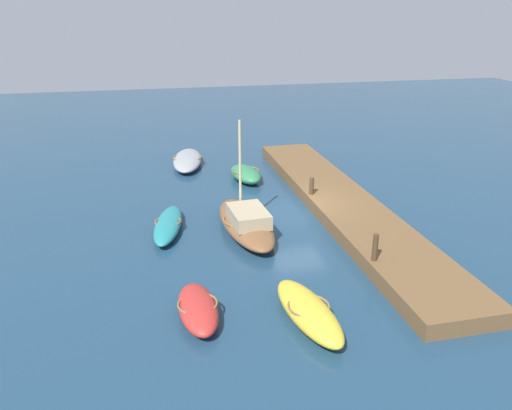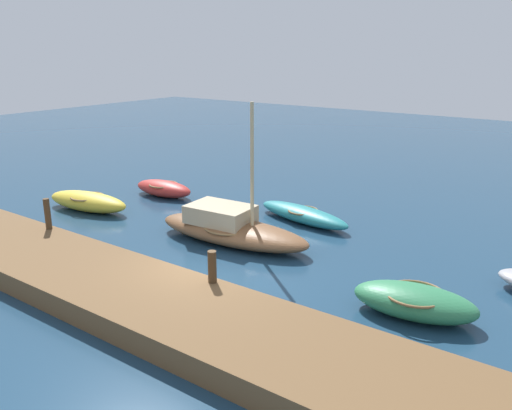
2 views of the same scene
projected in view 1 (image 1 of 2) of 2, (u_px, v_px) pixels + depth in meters
The scene contains 10 objects.
ground_plane at pixel (299, 214), 24.12m from camera, with size 84.00×84.00×0.00m, color navy.
dock_platform at pixel (342, 204), 24.47m from camera, with size 20.78×3.13×0.62m, color brown.
rowboat_yellow at pixel (308, 311), 15.70m from camera, with size 4.07×1.81×0.77m.
rowboat_teal at pixel (168, 225), 22.17m from camera, with size 4.41×1.93×0.59m.
motorboat_grey at pixel (187, 160), 31.44m from camera, with size 5.23×2.45×0.66m.
sailboat_brown at pixel (246, 222), 21.94m from camera, with size 5.95×2.35×4.85m.
dinghy_red at pixel (198, 308), 15.90m from camera, with size 3.07×1.34×0.71m.
rowboat_green at pixel (246, 174), 28.60m from camera, with size 3.25×1.91×0.80m.
mooring_post_west at pixel (375, 247), 18.20m from camera, with size 0.20×0.20×1.05m, color #47331E.
mooring_post_mid_west at pixel (312, 186), 24.75m from camera, with size 0.23×0.23×0.86m, color #47331E.
Camera 1 is at (-21.25, 6.97, 9.30)m, focal length 35.01 mm.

